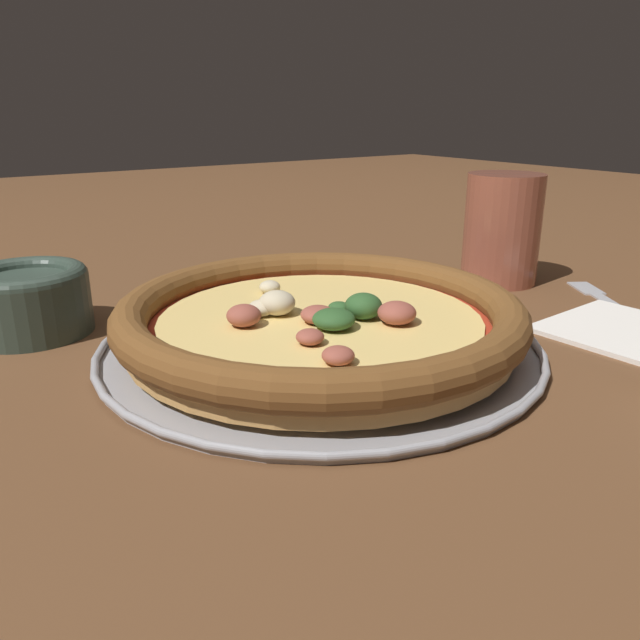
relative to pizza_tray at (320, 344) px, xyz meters
The scene contains 7 objects.
ground_plane 0.00m from the pizza_tray, ahead, with size 3.00×3.00×0.00m, color brown.
pizza_tray is the anchor object (origin of this frame).
pizza 0.02m from the pizza_tray, 145.19° to the left, with size 0.32×0.32×0.04m.
bowl_near 0.25m from the pizza_tray, 46.24° to the left, with size 0.10×0.10×0.06m.
drinking_cup 0.29m from the pizza_tray, 79.08° to the right, with size 0.08×0.08×0.12m.
napkin 0.26m from the pizza_tray, 117.68° to the right, with size 0.13×0.13×0.01m.
fork 0.31m from the pizza_tray, 103.17° to the right, with size 0.16×0.11×0.00m.
Camera 1 is at (-0.38, 0.26, 0.18)m, focal length 35.00 mm.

